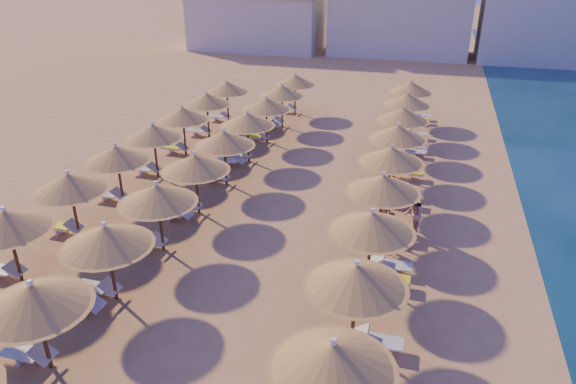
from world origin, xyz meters
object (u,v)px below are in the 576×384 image
(parasol_row_east, at_px, (383,185))
(beachgoer_c, at_px, (384,206))
(parasol_row_west, at_px, (195,164))
(beachgoer_a, at_px, (389,233))
(beachgoer_b, at_px, (413,214))

(parasol_row_east, relative_size, beachgoer_c, 19.97)
(parasol_row_east, distance_m, parasol_row_west, 7.98)
(parasol_row_east, height_order, beachgoer_a, parasol_row_east)
(parasol_row_east, xyz_separation_m, beachgoer_b, (1.27, 0.74, -1.47))
(parasol_row_west, height_order, beachgoer_a, parasol_row_west)
(parasol_row_west, xyz_separation_m, beachgoer_b, (9.25, 0.74, -1.47))
(parasol_row_west, bearing_deg, beachgoer_b, 4.55)
(parasol_row_east, height_order, beachgoer_b, parasol_row_east)
(parasol_row_west, relative_size, beachgoer_b, 19.65)
(parasol_row_east, relative_size, beachgoer_a, 20.77)
(parasol_row_west, relative_size, beachgoer_c, 19.97)
(beachgoer_a, bearing_deg, parasol_row_east, -175.74)
(beachgoer_a, bearing_deg, beachgoer_c, 170.81)
(parasol_row_east, bearing_deg, beachgoer_c, 87.75)
(beachgoer_c, relative_size, beachgoer_a, 1.04)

